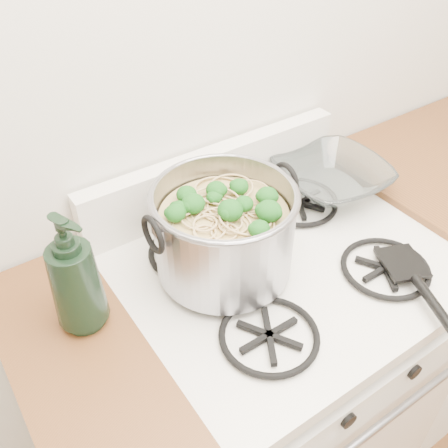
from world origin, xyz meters
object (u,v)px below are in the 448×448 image
bottle (74,274)px  gas_range (274,377)px  stock_pot (224,233)px  glass_bowl (330,183)px  spatula (403,261)px

bottle → gas_range: bearing=-33.1°
gas_range → stock_pot: stock_pot is taller
gas_range → stock_pot: bearing=155.9°
stock_pot → glass_bowl: 0.43m
gas_range → spatula: spatula is taller
gas_range → stock_pot: size_ratio=2.70×
bottle → stock_pot: bearing=-27.0°
gas_range → glass_bowl: (0.27, 0.15, 0.50)m
spatula → glass_bowl: glass_bowl is taller
stock_pot → spatula: (0.34, -0.23, -0.09)m
glass_bowl → gas_range: bearing=-151.4°
gas_range → spatula: (0.20, -0.17, 0.50)m
gas_range → bottle: 0.78m
stock_pot → bottle: size_ratio=1.27×
stock_pot → spatula: stock_pot is taller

